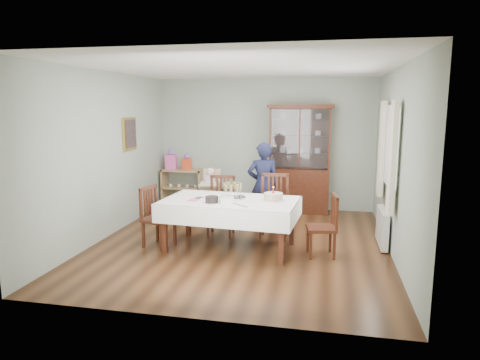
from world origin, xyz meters
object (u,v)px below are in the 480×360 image
(china_cabinet, at_px, (300,157))
(woman, at_px, (263,186))
(gift_bag_orange, at_px, (187,163))
(gift_bag_pink, at_px, (171,160))
(dining_table, at_px, (230,224))
(high_chair, at_px, (211,201))
(champagne_tray, at_px, (233,193))
(birthday_cake, at_px, (273,197))
(chair_end_left, at_px, (158,229))
(chair_far_right, at_px, (274,220))
(sideboard, at_px, (183,188))
(chair_end_right, at_px, (322,238))
(chair_far_left, at_px, (221,218))

(china_cabinet, xyz_separation_m, woman, (-0.54, -1.34, -0.36))
(china_cabinet, relative_size, gift_bag_orange, 6.29)
(gift_bag_pink, bearing_deg, china_cabinet, -0.03)
(dining_table, xyz_separation_m, high_chair, (-0.69, 1.44, 0.01))
(champagne_tray, height_order, birthday_cake, champagne_tray)
(chair_end_left, distance_m, gift_bag_pink, 2.87)
(birthday_cake, bearing_deg, high_chair, 133.73)
(chair_end_left, relative_size, champagne_tray, 2.37)
(china_cabinet, xyz_separation_m, gift_bag_orange, (-2.39, 0.00, -0.17))
(chair_end_left, xyz_separation_m, gift_bag_orange, (-0.42, 2.67, 0.68))
(champagne_tray, bearing_deg, woman, 74.62)
(chair_far_right, relative_size, gift_bag_pink, 2.45)
(china_cabinet, relative_size, sideboard, 2.42)
(gift_bag_pink, bearing_deg, champagne_tray, -52.13)
(chair_end_right, xyz_separation_m, gift_bag_pink, (-3.25, 2.61, 0.72))
(dining_table, distance_m, sideboard, 3.05)
(woman, bearing_deg, gift_bag_pink, -42.36)
(sideboard, xyz_separation_m, chair_end_right, (3.01, -2.63, -0.13))
(woman, bearing_deg, sideboard, -45.85)
(china_cabinet, distance_m, chair_far_left, 2.38)
(chair_end_right, relative_size, champagne_tray, 2.30)
(chair_far_left, bearing_deg, china_cabinet, 54.98)
(chair_end_right, distance_m, champagne_tray, 1.48)
(chair_far_left, height_order, chair_far_right, chair_far_right)
(woman, bearing_deg, high_chair, -23.35)
(chair_end_right, distance_m, gift_bag_pink, 4.23)
(woman, xyz_separation_m, champagne_tray, (-0.30, -1.10, 0.07))
(dining_table, distance_m, chair_end_left, 1.12)
(chair_end_left, height_order, chair_end_right, chair_end_left)
(sideboard, bearing_deg, gift_bag_pink, -175.36)
(sideboard, bearing_deg, champagne_tray, -56.13)
(high_chair, xyz_separation_m, gift_bag_orange, (-0.84, 1.12, 0.56))
(chair_end_left, distance_m, woman, 2.02)
(high_chair, bearing_deg, china_cabinet, 32.07)
(chair_far_right, relative_size, chair_end_right, 1.16)
(dining_table, height_order, chair_far_left, chair_far_left)
(chair_end_left, bearing_deg, sideboard, 26.71)
(gift_bag_orange, bearing_deg, chair_end_right, -41.95)
(chair_end_right, bearing_deg, chair_far_right, -140.87)
(chair_far_left, distance_m, chair_end_left, 1.11)
(china_cabinet, height_order, sideboard, china_cabinet)
(china_cabinet, relative_size, woman, 1.42)
(chair_far_left, xyz_separation_m, woman, (0.62, 0.57, 0.47))
(chair_end_left, xyz_separation_m, woman, (1.43, 1.33, 0.49))
(chair_far_left, bearing_deg, high_chair, 112.63)
(china_cabinet, relative_size, gift_bag_pink, 5.09)
(chair_far_right, xyz_separation_m, gift_bag_orange, (-2.11, 1.91, 0.64))
(china_cabinet, bearing_deg, birthday_cake, -95.00)
(dining_table, xyz_separation_m, chair_far_left, (-0.30, 0.65, -0.09))
(sideboard, relative_size, birthday_cake, 2.82)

